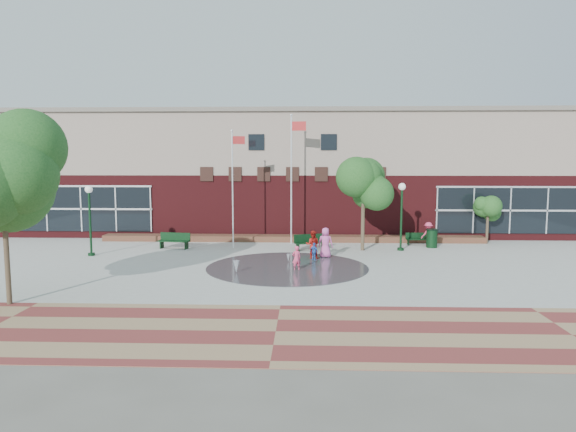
{
  "coord_description": "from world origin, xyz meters",
  "views": [
    {
      "loc": [
        0.99,
        -23.18,
        5.6
      ],
      "look_at": [
        0.0,
        4.0,
        2.6
      ],
      "focal_mm": 32.0,
      "sensor_mm": 36.0,
      "label": 1
    }
  ],
  "objects_px": {
    "flagpole_right": "(292,172)",
    "bench_left": "(174,244)",
    "flagpole_left": "(233,183)",
    "tree_big_left": "(2,170)",
    "child_splash": "(296,258)",
    "trash_can": "(432,238)"
  },
  "relations": [
    {
      "from": "trash_can",
      "to": "tree_big_left",
      "type": "bearing_deg",
      "value": -145.1
    },
    {
      "from": "trash_can",
      "to": "child_splash",
      "type": "xyz_separation_m",
      "value": [
        -8.49,
        -7.07,
        0.02
      ]
    },
    {
      "from": "trash_can",
      "to": "flagpole_left",
      "type": "bearing_deg",
      "value": -176.79
    },
    {
      "from": "flagpole_left",
      "to": "trash_can",
      "type": "relative_size",
      "value": 6.2
    },
    {
      "from": "flagpole_right",
      "to": "trash_can",
      "type": "relative_size",
      "value": 7.11
    },
    {
      "from": "child_splash",
      "to": "flagpole_left",
      "type": "bearing_deg",
      "value": -78.62
    },
    {
      "from": "flagpole_right",
      "to": "tree_big_left",
      "type": "height_order",
      "value": "flagpole_right"
    },
    {
      "from": "flagpole_left",
      "to": "tree_big_left",
      "type": "relative_size",
      "value": 1.02
    },
    {
      "from": "tree_big_left",
      "to": "child_splash",
      "type": "xyz_separation_m",
      "value": [
        11.02,
        6.54,
        -4.58
      ]
    },
    {
      "from": "bench_left",
      "to": "flagpole_right",
      "type": "bearing_deg",
      "value": 24.65
    },
    {
      "from": "flagpole_right",
      "to": "tree_big_left",
      "type": "distance_m",
      "value": 18.1
    },
    {
      "from": "flagpole_right",
      "to": "bench_left",
      "type": "relative_size",
      "value": 4.16
    },
    {
      "from": "flagpole_right",
      "to": "trash_can",
      "type": "xyz_separation_m",
      "value": [
        8.95,
        -1.09,
        -4.16
      ]
    },
    {
      "from": "bench_left",
      "to": "child_splash",
      "type": "height_order",
      "value": "child_splash"
    },
    {
      "from": "trash_can",
      "to": "tree_big_left",
      "type": "height_order",
      "value": "tree_big_left"
    },
    {
      "from": "flagpole_left",
      "to": "flagpole_right",
      "type": "relative_size",
      "value": 0.87
    },
    {
      "from": "flagpole_left",
      "to": "bench_left",
      "type": "distance_m",
      "value": 5.36
    },
    {
      "from": "flagpole_left",
      "to": "trash_can",
      "type": "bearing_deg",
      "value": -14.38
    },
    {
      "from": "flagpole_left",
      "to": "bench_left",
      "type": "height_order",
      "value": "flagpole_left"
    },
    {
      "from": "flagpole_left",
      "to": "flagpole_right",
      "type": "bearing_deg",
      "value": 8.67
    },
    {
      "from": "tree_big_left",
      "to": "child_splash",
      "type": "height_order",
      "value": "tree_big_left"
    },
    {
      "from": "flagpole_left",
      "to": "tree_big_left",
      "type": "xyz_separation_m",
      "value": [
        -6.93,
        -12.9,
        1.06
      ]
    }
  ]
}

